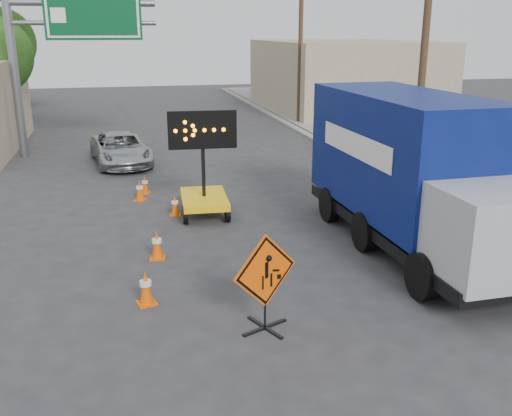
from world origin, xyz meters
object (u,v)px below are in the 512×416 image
object	(u,v)px
pickup_truck	(121,149)
construction_sign	(265,280)
arrow_board	(204,192)
box_truck	(411,181)

from	to	relation	value
pickup_truck	construction_sign	bearing A→B (deg)	-88.29
arrow_board	box_truck	distance (m)	6.09
pickup_truck	box_truck	bearing A→B (deg)	-66.19
box_truck	arrow_board	bearing A→B (deg)	139.53
arrow_board	construction_sign	bearing A→B (deg)	-85.69
pickup_truck	box_truck	distance (m)	13.38
construction_sign	box_truck	bearing A→B (deg)	11.44
construction_sign	arrow_board	world-z (taller)	arrow_board
arrow_board	box_truck	size ratio (longest dim) A/B	0.39
construction_sign	box_truck	xyz separation A→B (m)	(4.54, 3.26, 0.75)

